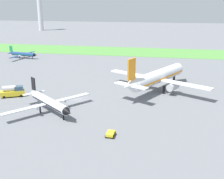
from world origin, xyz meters
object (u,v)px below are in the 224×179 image
Objects in this scene: airplane_taxiing_turboprop at (23,54)px; airplane_foreground_turboprop at (49,102)px; baggage_cart_midfield at (110,134)px; control_tower at (40,5)px; airplane_midfield_jet at (157,77)px; fuel_truck_by_runway at (13,91)px.

airplane_foreground_turboprop is at bearing -48.92° from airplane_taxiing_turboprop.
control_tower is at bearing 29.27° from baggage_cart_midfield.
airplane_midfield_jet is 0.81× the size of control_tower.
fuel_truck_by_runway is at bearing -171.87° from airplane_foreground_turboprop.
airplane_foreground_turboprop is at bearing 60.86° from baggage_cart_midfield.
baggage_cart_midfield is (17.41, -10.37, -2.00)m from airplane_foreground_turboprop.
control_tower reaches higher than baggage_cart_midfield.
airplane_midfield_jet is at bearing -8.41° from fuel_truck_by_runway.
airplane_taxiing_turboprop is 137.79m from control_tower.
fuel_truck_by_runway is (-40.08, -13.11, -2.74)m from airplane_midfield_jet.
control_tower is (-87.11, 189.32, 19.86)m from airplane_foreground_turboprop.
fuel_truck_by_runway is at bearing 136.59° from airplane_midfield_jet.
airplane_midfield_jet is 12.67× the size of baggage_cart_midfield.
airplane_taxiing_turboprop is 58.29m from fuel_truck_by_runway.
baggage_cart_midfield is at bearing -165.39° from airplane_midfield_jet.
fuel_truck_by_runway is (-14.68, 8.87, -0.99)m from airplane_foreground_turboprop.
baggage_cart_midfield is (56.66, -72.10, -1.46)m from airplane_taxiing_turboprop.
airplane_midfield_jet is 1.68× the size of airplane_taxiing_turboprop.
airplane_midfield_jet is (25.40, 21.98, 1.75)m from airplane_foreground_turboprop.
airplane_midfield_jet reaches higher than baggage_cart_midfield.
airplane_foreground_turboprop reaches higher than baggage_cart_midfield.
fuel_truck_by_runway is at bearing -68.13° from control_tower.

